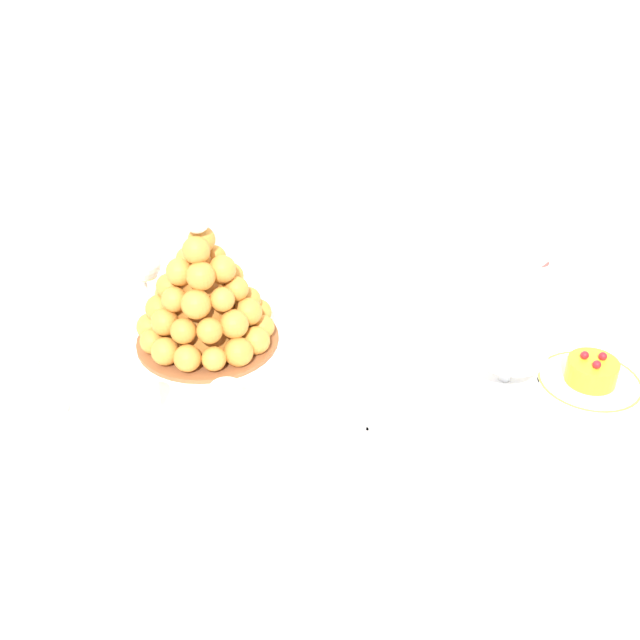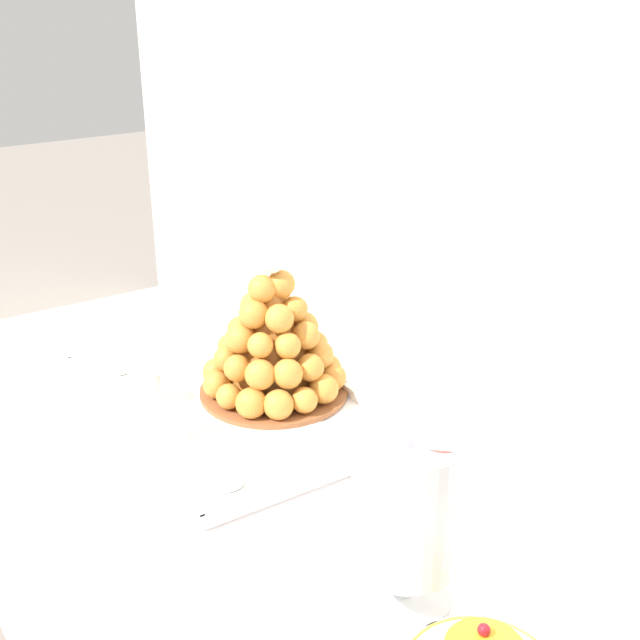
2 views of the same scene
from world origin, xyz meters
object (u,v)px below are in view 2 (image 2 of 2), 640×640
object	(u,v)px
serving_tray	(230,403)
dessert_cup_mid_right	(225,469)
dessert_cup_centre	(173,426)
macaron_goblet	(408,502)
croquembouche	(273,342)
dessert_cup_left	(117,359)
dessert_cup_mid_left	(146,389)
wine_glass	(292,304)

from	to	relation	value
serving_tray	dessert_cup_mid_right	world-z (taller)	dessert_cup_mid_right
dessert_cup_centre	macaron_goblet	size ratio (longest dim) A/B	0.26
croquembouche	dessert_cup_centre	xyz separation A→B (m)	(0.05, -0.21, -0.07)
serving_tray	dessert_cup_left	distance (m)	0.24
macaron_goblet	dessert_cup_mid_left	bearing A→B (deg)	-172.29
dessert_cup_left	dessert_cup_mid_left	size ratio (longest dim) A/B	0.84
dessert_cup_mid_left	dessert_cup_mid_right	world-z (taller)	dessert_cup_mid_left
macaron_goblet	wine_glass	size ratio (longest dim) A/B	1.60
serving_tray	macaron_goblet	xyz separation A→B (m)	(0.51, -0.04, 0.13)
dessert_cup_mid_left	wine_glass	bearing A→B (deg)	98.49
macaron_goblet	wine_glass	world-z (taller)	macaron_goblet
serving_tray	dessert_cup_centre	bearing A→B (deg)	-63.94
dessert_cup_mid_left	croquembouche	bearing A→B (deg)	68.16
dessert_cup_mid_left	wine_glass	distance (m)	0.32
dessert_cup_centre	dessert_cup_mid_right	distance (m)	0.14
wine_glass	dessert_cup_left	bearing A→B (deg)	-107.83
dessert_cup_mid_left	dessert_cup_centre	distance (m)	0.13
serving_tray	dessert_cup_centre	size ratio (longest dim) A/B	9.61
wine_glass	macaron_goblet	bearing A→B (deg)	-20.12
croquembouche	dessert_cup_centre	bearing A→B (deg)	-75.86
serving_tray	dessert_cup_centre	world-z (taller)	dessert_cup_centre
serving_tray	croquembouche	bearing A→B (deg)	82.65
croquembouche	dessert_cup_mid_right	size ratio (longest dim) A/B	5.09
dessert_cup_left	wine_glass	xyz separation A→B (m)	(0.10, 0.30, 0.07)
wine_glass	dessert_cup_mid_left	bearing A→B (deg)	-81.51
dessert_cup_left	dessert_cup_centre	world-z (taller)	dessert_cup_centre
dessert_cup_centre	dessert_cup_mid_left	bearing A→B (deg)	175.35
serving_tray	dessert_cup_mid_right	distance (m)	0.23
dessert_cup_mid_right	croquembouche	bearing A→B (deg)	135.58
serving_tray	croquembouche	distance (m)	0.12
croquembouche	dessert_cup_mid_left	world-z (taller)	croquembouche
serving_tray	dessert_cup_mid_right	size ratio (longest dim) A/B	11.12
dessert_cup_left	wine_glass	world-z (taller)	wine_glass
serving_tray	wine_glass	world-z (taller)	wine_glass
croquembouche	macaron_goblet	size ratio (longest dim) A/B	1.13
croquembouche	wine_glass	distance (m)	0.17
serving_tray	dessert_cup_left	bearing A→B (deg)	-152.11
croquembouche	wine_glass	world-z (taller)	croquembouche
croquembouche	dessert_cup_mid_right	xyz separation A→B (m)	(0.19, -0.19, -0.07)
dessert_cup_mid_left	dessert_cup_centre	size ratio (longest dim) A/B	0.99
dessert_cup_left	macaron_goblet	bearing A→B (deg)	5.85
serving_tray	macaron_goblet	size ratio (longest dim) A/B	2.48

